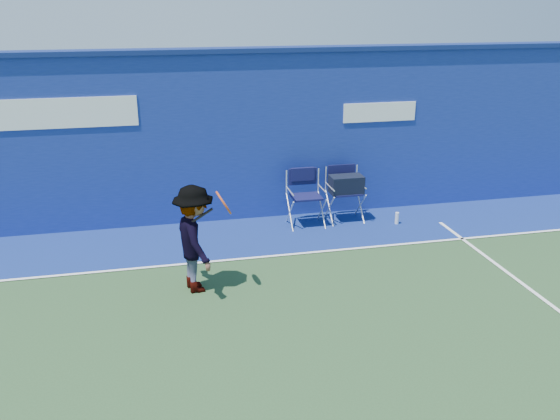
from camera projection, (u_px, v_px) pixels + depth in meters
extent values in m
plane|color=#274424|center=(225.00, 388.00, 6.24)|extent=(80.00, 80.00, 0.00)
cube|color=navy|center=(184.00, 140.00, 10.51)|extent=(24.00, 0.40, 3.00)
cube|color=navy|center=(179.00, 51.00, 10.00)|extent=(24.00, 0.50, 0.08)
cube|color=white|center=(380.00, 112.00, 10.92)|extent=(1.40, 0.02, 0.35)
cube|color=navy|center=(193.00, 241.00, 10.01)|extent=(24.00, 1.80, 0.01)
cube|color=white|center=(197.00, 263.00, 9.18)|extent=(24.00, 0.06, 0.01)
cube|color=#10123D|center=(306.00, 197.00, 10.55)|extent=(0.53, 0.44, 0.03)
cube|color=silver|center=(303.00, 181.00, 10.72)|extent=(0.60, 0.03, 0.43)
cube|color=#10123D|center=(303.00, 176.00, 10.69)|extent=(0.53, 0.03, 0.30)
cube|color=#10123D|center=(303.00, 174.00, 10.68)|extent=(0.43, 0.07, 0.24)
cube|color=#10123D|center=(345.00, 192.00, 10.80)|extent=(0.52, 0.44, 0.03)
cube|color=silver|center=(341.00, 177.00, 10.96)|extent=(0.60, 0.03, 0.43)
cube|color=#10123D|center=(342.00, 173.00, 10.93)|extent=(0.52, 0.03, 0.30)
cube|color=black|center=(346.00, 184.00, 10.71)|extent=(0.60, 0.35, 0.32)
cylinder|color=white|center=(397.00, 218.00, 10.75)|extent=(0.07, 0.07, 0.22)
imported|color=#EA4738|center=(195.00, 239.00, 8.13)|extent=(0.75, 1.08, 1.52)
torus|color=#BE4119|center=(224.00, 203.00, 7.92)|extent=(0.24, 0.38, 0.34)
cylinder|color=gray|center=(224.00, 203.00, 7.92)|extent=(0.18, 0.32, 0.27)
cylinder|color=black|center=(202.00, 216.00, 7.93)|extent=(0.32, 0.06, 0.20)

